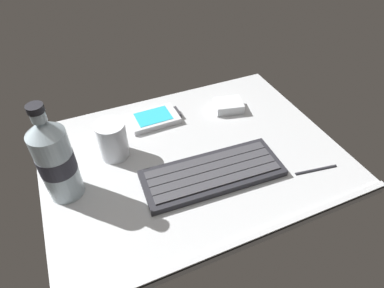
# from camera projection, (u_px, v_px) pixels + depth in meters

# --- Properties ---
(ground_plane) EXTENTS (0.64, 0.48, 0.03)m
(ground_plane) POSITION_uv_depth(u_px,v_px,m) (192.00, 158.00, 0.73)
(ground_plane) COLOR #B7BABC
(keyboard) EXTENTS (0.30, 0.12, 0.02)m
(keyboard) POSITION_uv_depth(u_px,v_px,m) (213.00, 173.00, 0.67)
(keyboard) COLOR #232328
(keyboard) RESTS_ON ground_plane
(handheld_device) EXTENTS (0.13, 0.08, 0.02)m
(handheld_device) POSITION_uv_depth(u_px,v_px,m) (154.00, 118.00, 0.81)
(handheld_device) COLOR silver
(handheld_device) RESTS_ON ground_plane
(juice_cup) EXTENTS (0.06, 0.06, 0.09)m
(juice_cup) POSITION_uv_depth(u_px,v_px,m) (113.00, 141.00, 0.70)
(juice_cup) COLOR silver
(juice_cup) RESTS_ON ground_plane
(water_bottle) EXTENTS (0.07, 0.07, 0.21)m
(water_bottle) POSITION_uv_depth(u_px,v_px,m) (55.00, 158.00, 0.59)
(water_bottle) COLOR silver
(water_bottle) RESTS_ON ground_plane
(charger_block) EXTENTS (0.08, 0.07, 0.02)m
(charger_block) POSITION_uv_depth(u_px,v_px,m) (228.00, 106.00, 0.84)
(charger_block) COLOR silver
(charger_block) RESTS_ON ground_plane
(stylus_pen) EXTENTS (0.09, 0.02, 0.01)m
(stylus_pen) POSITION_uv_depth(u_px,v_px,m) (316.00, 169.00, 0.69)
(stylus_pen) COLOR #26262B
(stylus_pen) RESTS_ON ground_plane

